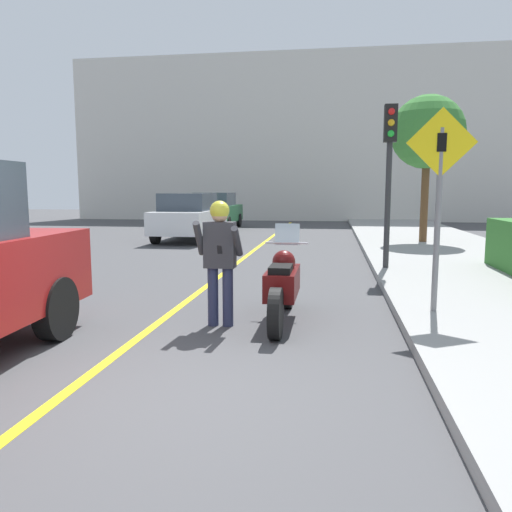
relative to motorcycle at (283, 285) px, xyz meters
The scene contains 10 objects.
ground_plane 2.96m from the motorcycle, 111.21° to the right, with size 80.00×80.00×0.00m, color #424244.
road_center_line 3.71m from the motorcycle, 116.71° to the left, with size 0.12×36.00×0.01m.
building_backdrop 23.71m from the motorcycle, 92.59° to the left, with size 28.00×1.20×9.65m.
motorcycle is the anchor object (origin of this frame).
person_biker 0.99m from the motorcycle, 156.71° to the right, with size 0.59×0.46×1.65m.
crossing_sign 2.44m from the motorcycle, ahead, with size 0.91×0.08×2.72m.
traffic_light 5.01m from the motorcycle, 66.92° to the left, with size 0.26×0.30×3.39m.
street_tree 11.08m from the motorcycle, 70.52° to the left, with size 2.29×2.29×4.61m.
parked_car_white 11.48m from the motorcycle, 112.51° to the left, with size 1.88×4.20×1.68m.
parked_car_green 16.95m from the motorcycle, 106.36° to the left, with size 1.88×4.20×1.68m.
Camera 1 is at (1.70, -3.91, 1.78)m, focal length 35.00 mm.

